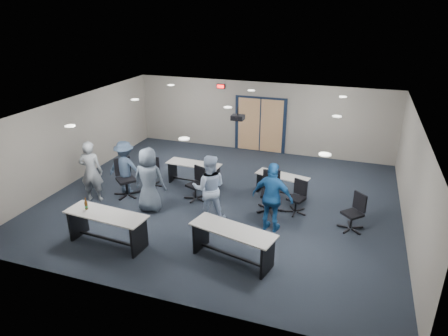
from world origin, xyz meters
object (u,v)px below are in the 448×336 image
(person_lightblue, at_px, (209,188))
(person_back, at_px, (125,167))
(chair_back_b, at_px, (195,184))
(chair_loose_left, at_px, (126,178))
(chair_back_a, at_px, (152,173))
(table_front_right, at_px, (233,239))
(table_back_right, at_px, (282,182))
(person_gray, at_px, (91,171))
(chair_back_c, at_px, (270,192))
(table_front_left, at_px, (107,223))
(person_plaid, at_px, (149,180))
(person_navy, at_px, (273,198))
(chair_back_d, at_px, (296,197))
(table_back_left, at_px, (194,170))
(chair_loose_right, at_px, (353,212))

(person_lightblue, bearing_deg, person_back, -31.71)
(chair_back_b, relative_size, chair_loose_left, 0.86)
(chair_back_a, xyz_separation_m, chair_loose_left, (-0.39, -0.84, 0.11))
(table_front_right, bearing_deg, table_back_right, 97.54)
(person_gray, relative_size, person_back, 1.11)
(table_front_right, relative_size, chair_back_c, 1.80)
(table_back_right, bearing_deg, chair_back_a, -157.47)
(table_front_left, bearing_deg, person_plaid, 90.02)
(table_front_right, xyz_separation_m, person_navy, (0.53, 1.57, 0.37))
(chair_back_c, relative_size, person_navy, 0.62)
(chair_back_a, distance_m, chair_back_d, 4.61)
(chair_back_c, relative_size, person_gray, 0.62)
(chair_back_d, height_order, person_lightblue, person_lightblue)
(chair_back_d, relative_size, person_plaid, 0.51)
(chair_back_d, distance_m, person_plaid, 4.07)
(chair_back_c, bearing_deg, person_back, 174.75)
(table_front_right, bearing_deg, chair_back_d, 83.41)
(person_plaid, height_order, person_lightblue, same)
(table_back_right, relative_size, chair_back_c, 1.45)
(table_back_right, bearing_deg, person_plaid, -134.82)
(table_front_left, height_order, chair_back_c, chair_back_c)
(table_front_right, relative_size, table_back_right, 1.24)
(person_gray, bearing_deg, chair_back_c, 177.28)
(person_plaid, bearing_deg, table_front_right, 145.55)
(table_back_left, xyz_separation_m, person_plaid, (-0.47, -2.02, 0.43))
(chair_back_a, relative_size, chair_back_c, 0.81)
(chair_loose_right, relative_size, person_navy, 0.54)
(table_front_left, relative_size, chair_back_b, 2.10)
(person_plaid, height_order, person_navy, same)
(table_back_left, bearing_deg, table_back_right, 4.44)
(chair_back_a, relative_size, person_back, 0.56)
(chair_loose_left, distance_m, person_navy, 4.59)
(chair_back_a, relative_size, chair_loose_right, 0.94)
(chair_loose_right, height_order, person_navy, person_navy)
(table_front_left, bearing_deg, table_back_right, 53.65)
(person_navy, xyz_separation_m, person_back, (-4.68, 0.73, -0.09))
(table_back_left, height_order, chair_back_d, chair_back_d)
(table_front_right, bearing_deg, person_plaid, 165.80)
(table_back_left, bearing_deg, table_front_left, -96.58)
(chair_back_b, xyz_separation_m, person_back, (-2.17, -0.24, 0.33))
(table_front_right, distance_m, table_back_left, 4.30)
(table_back_left, relative_size, chair_loose_right, 1.78)
(person_plaid, relative_size, person_back, 1.11)
(person_back, bearing_deg, chair_back_d, 176.97)
(table_back_left, xyz_separation_m, chair_loose_left, (-1.58, -1.47, 0.09))
(table_back_right, height_order, chair_loose_right, chair_loose_right)
(table_back_right, xyz_separation_m, chair_back_d, (0.60, -0.98, 0.03))
(table_front_left, xyz_separation_m, chair_back_b, (1.07, 2.88, -0.07))
(table_front_left, xyz_separation_m, chair_loose_left, (-0.97, 2.42, 0.01))
(person_plaid, bearing_deg, chair_back_b, -139.37)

